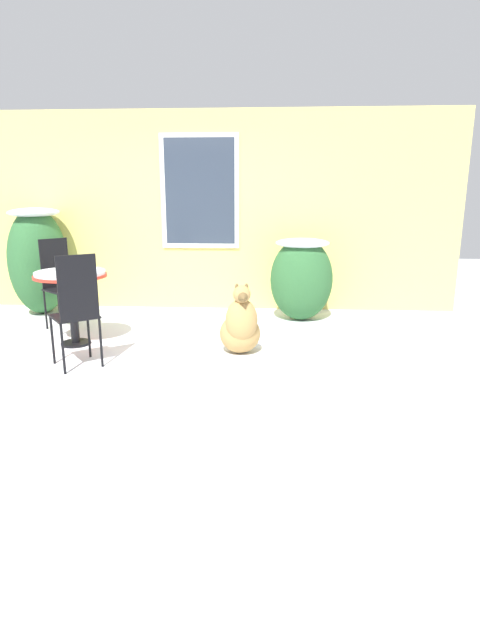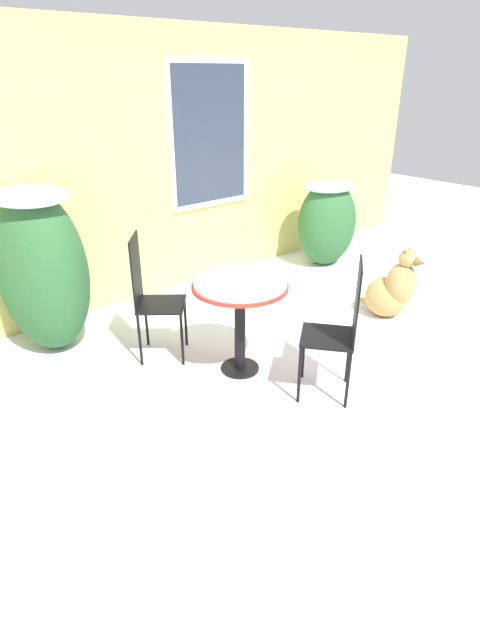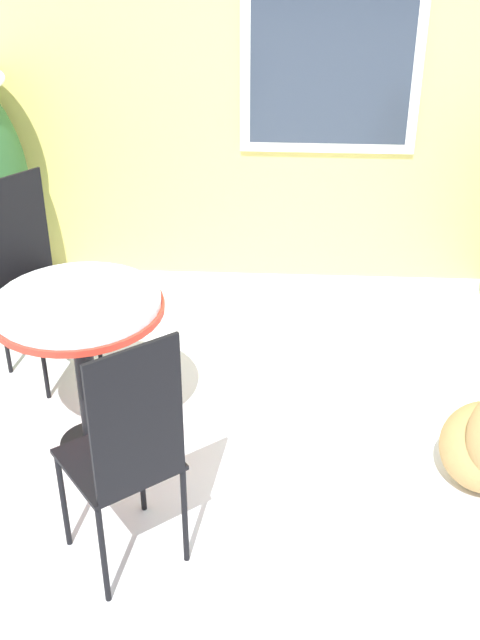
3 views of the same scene
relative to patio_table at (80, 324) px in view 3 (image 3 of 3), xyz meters
name	(u,v)px [view 3 (image 3 of 3)]	position (x,y,z in m)	size (l,w,h in m)	color
ground_plane	(232,494)	(0.69, -0.30, -0.68)	(16.00, 16.00, 0.00)	white
house_wall	(259,68)	(0.72, 1.89, 0.68)	(8.00, 0.10, 2.69)	#E5D16B
patio_table	(80,324)	(0.00, 0.00, 0.00)	(0.76, 0.76, 0.81)	black
patio_chair_near_table	(34,272)	(-0.41, 0.68, -0.09)	(0.55, 0.55, 1.08)	black
patio_chair_far_side	(127,451)	(0.34, -0.73, -0.09)	(0.55, 0.55, 1.08)	black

